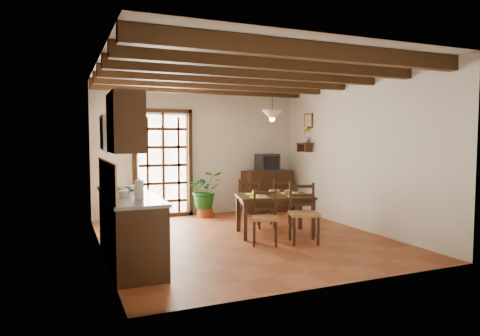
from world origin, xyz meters
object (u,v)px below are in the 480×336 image
pendant_lamp (272,114)px  chair_near_left (265,228)px  crt_tv (267,162)px  chair_far_right (282,212)px  sideboard (267,191)px  dining_table (274,200)px  chair_near_right (304,224)px  potted_plant (205,190)px  chair_far_left (249,212)px  kitchen_counter (129,227)px

pendant_lamp → chair_near_left: bearing=-124.4°
crt_tv → pendant_lamp: (-0.94, -2.06, 0.96)m
chair_far_right → pendant_lamp: pendant_lamp is taller
chair_far_right → sideboard: bearing=-89.3°
dining_table → chair_near_right: bearing=-63.8°
potted_plant → chair_near_left: bearing=-87.2°
chair_near_right → pendant_lamp: bearing=120.7°
chair_near_right → sideboard: bearing=94.0°
dining_table → chair_far_left: 0.78m
crt_tv → chair_far_left: bearing=-126.7°
crt_tv → potted_plant: (-1.52, -0.11, -0.55)m
chair_far_left → kitchen_counter: bearing=51.1°
chair_near_left → potted_plant: bearing=118.9°
kitchen_counter → chair_near_right: 2.73m
crt_tv → chair_far_right: bearing=-106.4°
sideboard → potted_plant: size_ratio=0.53×
kitchen_counter → sideboard: 4.49m
chair_near_left → kitchen_counter: bearing=-151.2°
potted_plant → pendant_lamp: pendant_lamp is taller
chair_near_right → kitchen_counter: bearing=-161.7°
chair_near_right → chair_far_left: 1.44m
chair_near_left → crt_tv: crt_tv is taller
kitchen_counter → chair_far_right: (3.01, 1.22, -0.19)m
dining_table → pendant_lamp: (-0.00, 0.10, 1.48)m
chair_far_right → chair_near_left: bearing=68.4°
chair_near_right → chair_far_right: 1.29m
chair_far_right → sideboard: size_ratio=0.82×
kitchen_counter → chair_far_right: size_ratio=2.51×
sideboard → potted_plant: 1.53m
chair_near_right → sideboard: chair_near_right is taller
potted_plant → chair_far_left: bearing=-72.8°
kitchen_counter → chair_near_right: (2.72, -0.04, -0.18)m
chair_far_right → potted_plant: size_ratio=0.43×
chair_near_left → chair_far_left: bearing=103.2°
kitchen_counter → pendant_lamp: 3.11m
chair_far_right → pendant_lamp: 1.91m
chair_near_left → pendant_lamp: size_ratio=1.01×
chair_near_left → chair_far_right: 1.44m
kitchen_counter → chair_far_left: (2.39, 1.36, -0.18)m
crt_tv → potted_plant: 1.62m
dining_table → chair_far_left: chair_far_left is taller
chair_far_left → potted_plant: (-0.42, 1.35, 0.28)m
kitchen_counter → dining_table: kitchen_counter is taller
chair_far_right → dining_table: bearing=68.4°
chair_near_right → potted_plant: (-0.74, 2.75, 0.27)m
crt_tv → chair_near_left: bearing=-116.7°
sideboard → dining_table: bearing=-116.1°
sideboard → potted_plant: potted_plant is taller
chair_near_right → chair_far_left: chair_near_right is taller
chair_near_left → crt_tv: (1.39, 2.72, 0.85)m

